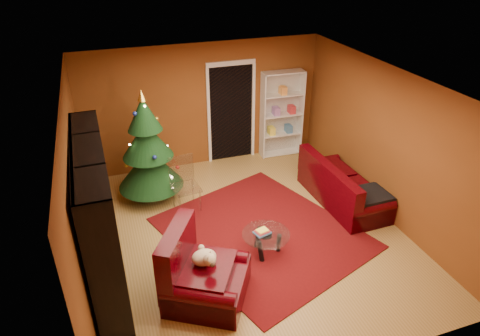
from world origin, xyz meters
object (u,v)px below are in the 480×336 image
object	(u,v)px
rug	(262,232)
armchair	(207,273)
acrylic_chair	(186,188)
media_unit	(99,215)
coffee_table	(266,243)
gift_box_teal	(144,184)
dog	(204,257)
christmas_tree	(147,148)
gift_box_red	(160,167)
sofa	(344,182)
white_bookshelf	(282,115)

from	to	relation	value
rug	armchair	xyz separation A→B (m)	(-1.24, -1.10, 0.43)
acrylic_chair	armchair	bearing A→B (deg)	-101.75
media_unit	coffee_table	distance (m)	2.54
gift_box_teal	dog	xyz separation A→B (m)	(0.43, -3.09, 0.52)
dog	rug	bearing A→B (deg)	-20.06
media_unit	dog	size ratio (longest dim) A/B	6.74
christmas_tree	gift_box_red	size ratio (longest dim) A/B	9.76
armchair	gift_box_teal	bearing A→B (deg)	38.50
media_unit	christmas_tree	size ratio (longest dim) A/B	1.25
dog	coffee_table	distance (m)	1.32
gift_box_red	sofa	size ratio (longest dim) A/B	0.11
rug	christmas_tree	bearing A→B (deg)	132.07
white_bookshelf	dog	world-z (taller)	white_bookshelf
gift_box_teal	white_bookshelf	world-z (taller)	white_bookshelf
gift_box_red	sofa	bearing A→B (deg)	-36.21
armchair	acrylic_chair	world-z (taller)	acrylic_chair
christmas_tree	media_unit	bearing A→B (deg)	-116.41
media_unit	armchair	world-z (taller)	media_unit
gift_box_red	coffee_table	world-z (taller)	coffee_table
gift_box_red	coffee_table	size ratio (longest dim) A/B	0.30
white_bookshelf	dog	xyz separation A→B (m)	(-2.74, -3.68, -0.30)
armchair	dog	world-z (taller)	armchair
acrylic_chair	coffee_table	bearing A→B (deg)	-67.32
white_bookshelf	armchair	size ratio (longest dim) A/B	1.75
christmas_tree	gift_box_red	bearing A→B (deg)	71.77
sofa	gift_box_red	bearing A→B (deg)	52.28
gift_box_teal	gift_box_red	size ratio (longest dim) A/B	1.24
rug	white_bookshelf	bearing A→B (deg)	60.74
media_unit	dog	bearing A→B (deg)	-36.39
gift_box_teal	acrylic_chair	bearing A→B (deg)	-55.59
rug	dog	size ratio (longest dim) A/B	7.86
christmas_tree	sofa	distance (m)	3.66
dog	gift_box_teal	bearing A→B (deg)	38.35
white_bookshelf	sofa	bearing A→B (deg)	-79.93
rug	media_unit	world-z (taller)	media_unit
rug	media_unit	xyz separation A→B (m)	(-2.51, -0.15, 1.02)
armchair	dog	xyz separation A→B (m)	(-0.02, 0.07, 0.21)
rug	armchair	bearing A→B (deg)	-138.34
dog	acrylic_chair	bearing A→B (deg)	24.63
dog	armchair	bearing A→B (deg)	-135.00
coffee_table	acrylic_chair	size ratio (longest dim) A/B	0.82
media_unit	acrylic_chair	size ratio (longest dim) A/B	2.97
christmas_tree	white_bookshelf	size ratio (longest dim) A/B	1.09
sofa	coffee_table	distance (m)	2.15
sofa	media_unit	bearing A→B (deg)	96.15
white_bookshelf	media_unit	bearing A→B (deg)	-142.83
armchair	acrylic_chair	size ratio (longest dim) A/B	1.24
media_unit	gift_box_teal	bearing A→B (deg)	68.39
gift_box_teal	armchair	distance (m)	3.20
gift_box_red	sofa	distance (m)	3.80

